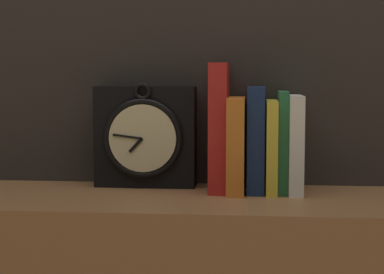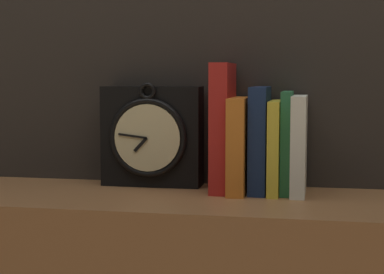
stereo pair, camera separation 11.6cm
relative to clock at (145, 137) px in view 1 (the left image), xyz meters
name	(u,v)px [view 1 (the left image)]	position (x,y,z in m)	size (l,w,h in m)	color
clock	(145,137)	(0.00, 0.00, 0.00)	(0.20, 0.07, 0.21)	black
book_slot0_red	(219,127)	(0.15, -0.03, 0.02)	(0.03, 0.13, 0.24)	red
book_slot1_orange	(236,145)	(0.18, -0.04, -0.01)	(0.03, 0.14, 0.18)	orange
book_slot2_navy	(256,139)	(0.22, -0.03, 0.00)	(0.03, 0.12, 0.20)	navy
book_slot3_yellow	(271,146)	(0.25, -0.03, -0.01)	(0.02, 0.13, 0.17)	yellow
book_slot4_green	(283,141)	(0.27, -0.02, 0.00)	(0.02, 0.12, 0.19)	#2B7245
book_slot5_white	(295,144)	(0.29, -0.03, -0.01)	(0.03, 0.13, 0.18)	white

